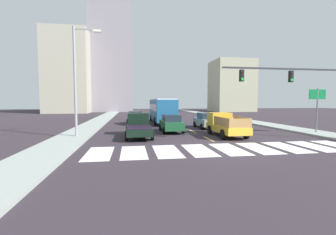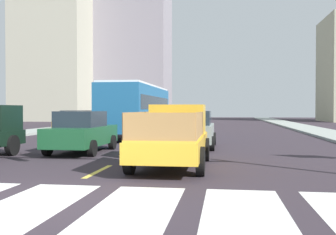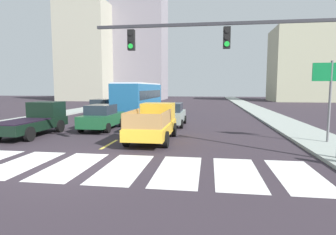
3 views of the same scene
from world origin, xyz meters
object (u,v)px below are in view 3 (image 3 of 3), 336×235
Objects in this scene: pickup_stakebed at (154,123)px; sedan_near_right at (102,108)px; direction_sign_green at (330,84)px; pickup_dark at (36,120)px; sedan_near_left at (102,117)px; traffic_signal_gantry at (257,53)px; city_bus at (140,97)px; sedan_mid at (171,114)px.

pickup_stakebed is 13.93m from sedan_near_right.
pickup_dark is at bearing 177.62° from direction_sign_green.
sedan_near_left is (3.25, 2.53, -0.06)m from pickup_dark.
pickup_dark is 13.41m from traffic_signal_gantry.
pickup_dark is 12.45m from city_bus.
pickup_stakebed is at bearing -35.98° from sedan_near_left.
pickup_dark is 0.48× the size of city_bus.
sedan_near_left is 11.73m from traffic_signal_gantry.
traffic_signal_gantry is (8.80, -15.95, 2.28)m from city_bus.
sedan_mid is (7.83, -5.88, 0.00)m from sedan_near_right.
city_bus is 7.93m from sedan_mid.
pickup_dark reaches higher than sedan_mid.
sedan_near_left is at bearing -91.11° from city_bus.
sedan_near_left is at bearing 38.31° from pickup_dark.
city_bus reaches higher than sedan_near_left.
traffic_signal_gantry reaches higher than pickup_stakebed.
traffic_signal_gantry reaches higher than pickup_dark.
traffic_signal_gantry is 2.34× the size of direction_sign_green.
sedan_mid is 0.45× the size of traffic_signal_gantry.
traffic_signal_gantry reaches higher than sedan_mid.
pickup_stakebed reaches higher than sedan_mid.
pickup_stakebed is 7.52m from pickup_dark.
traffic_signal_gantry reaches higher than sedan_near_left.
sedan_mid is 10.91m from traffic_signal_gantry.
sedan_near_left is 5.19m from sedan_mid.
pickup_stakebed is at bearing -3.86° from pickup_dark.
sedan_near_right is at bearing 140.44° from sedan_mid.
sedan_near_left is at bearing -69.24° from sedan_near_right.
direction_sign_green reaches higher than sedan_mid.
sedan_near_left is 1.00× the size of sedan_mid.
city_bus is 2.45× the size of sedan_near_left.
pickup_dark is at bearing -105.88° from city_bus.
sedan_near_right and sedan_mid have the same top height.
direction_sign_green is (12.88, -12.57, 1.08)m from city_bus.
city_bus is (-3.95, 12.45, 1.02)m from pickup_stakebed.
sedan_near_right is 20.43m from direction_sign_green.
city_bus is at bearing 118.89° from traffic_signal_gantry.
sedan_mid is at bearing 34.57° from pickup_dark.
sedan_mid is at bearing 116.68° from traffic_signal_gantry.
traffic_signal_gantry is (4.66, -9.27, 3.37)m from sedan_mid.
sedan_near_right is at bearing -167.01° from city_bus.
sedan_mid is at bearing 145.97° from direction_sign_green.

